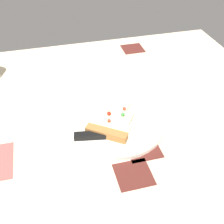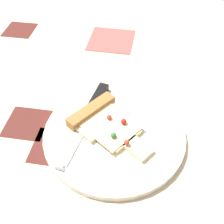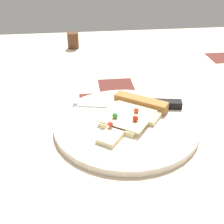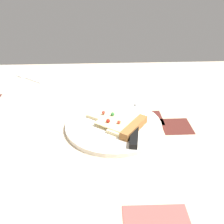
{
  "view_description": "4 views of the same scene",
  "coord_description": "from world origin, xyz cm",
  "px_view_note": "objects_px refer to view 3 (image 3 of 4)",
  "views": [
    {
      "loc": [
        -13.02,
        -57.54,
        58.05
      ],
      "look_at": [
        4.36,
        8.36,
        3.5
      ],
      "focal_mm": 47.35,
      "sensor_mm": 36.0,
      "label": 1
    },
    {
      "loc": [
        41.79,
        11.91,
        46.46
      ],
      "look_at": [
        1.78,
        5.52,
        3.99
      ],
      "focal_mm": 45.49,
      "sensor_mm": 36.0,
      "label": 2
    },
    {
      "loc": [
        13.89,
        56.45,
        34.49
      ],
      "look_at": [
        7.56,
        4.45,
        2.8
      ],
      "focal_mm": 47.73,
      "sensor_mm": 36.0,
      "label": 3
    },
    {
      "loc": [
        -59.58,
        10.16,
        42.8
      ],
      "look_at": [
        7.53,
        6.86,
        3.83
      ],
      "focal_mm": 40.51,
      "sensor_mm": 36.0,
      "label": 4
    }
  ],
  "objects_px": {
    "knife": "(138,104)",
    "plate": "(126,125)",
    "pepper_shaker": "(73,40)",
    "pizza_slice": "(132,113)"
  },
  "relations": [
    {
      "from": "knife",
      "to": "pepper_shaker",
      "type": "bearing_deg",
      "value": 27.08
    },
    {
      "from": "plate",
      "to": "pizza_slice",
      "type": "height_order",
      "value": "pizza_slice"
    },
    {
      "from": "plate",
      "to": "pepper_shaker",
      "type": "height_order",
      "value": "pepper_shaker"
    },
    {
      "from": "plate",
      "to": "knife",
      "type": "xyz_separation_m",
      "value": [
        -0.04,
        -0.06,
        0.01
      ]
    },
    {
      "from": "knife",
      "to": "plate",
      "type": "bearing_deg",
      "value": 159.73
    },
    {
      "from": "pizza_slice",
      "to": "knife",
      "type": "height_order",
      "value": "pizza_slice"
    },
    {
      "from": "pizza_slice",
      "to": "knife",
      "type": "bearing_deg",
      "value": -81.24
    },
    {
      "from": "pizza_slice",
      "to": "pepper_shaker",
      "type": "bearing_deg",
      "value": -40.65
    },
    {
      "from": "plate",
      "to": "pizza_slice",
      "type": "distance_m",
      "value": 0.03
    },
    {
      "from": "pizza_slice",
      "to": "knife",
      "type": "xyz_separation_m",
      "value": [
        -0.02,
        -0.04,
        -0.0
      ]
    }
  ]
}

